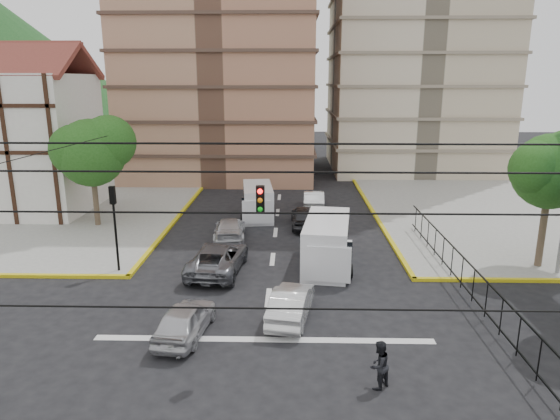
{
  "coord_description": "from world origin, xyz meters",
  "views": [
    {
      "loc": [
        1.02,
        -15.93,
        9.61
      ],
      "look_at": [
        0.52,
        5.48,
        4.0
      ],
      "focal_mm": 32.0,
      "sensor_mm": 36.0,
      "label": 1
    }
  ],
  "objects_px": {
    "car_white_front_right": "(291,303)",
    "pedestrian_crosswalk": "(379,365)",
    "van_right_lane": "(327,245)",
    "car_silver_front_left": "(185,319)",
    "van_left_lane": "(258,203)",
    "traffic_light_nw": "(114,214)"
  },
  "relations": [
    {
      "from": "car_white_front_right",
      "to": "pedestrian_crosswalk",
      "type": "bearing_deg",
      "value": 130.19
    },
    {
      "from": "van_right_lane",
      "to": "car_silver_front_left",
      "type": "height_order",
      "value": "van_right_lane"
    },
    {
      "from": "van_left_lane",
      "to": "car_silver_front_left",
      "type": "height_order",
      "value": "van_left_lane"
    },
    {
      "from": "traffic_light_nw",
      "to": "car_white_front_right",
      "type": "relative_size",
      "value": 1.07
    },
    {
      "from": "traffic_light_nw",
      "to": "van_right_lane",
      "type": "relative_size",
      "value": 0.75
    },
    {
      "from": "traffic_light_nw",
      "to": "van_left_lane",
      "type": "height_order",
      "value": "traffic_light_nw"
    },
    {
      "from": "van_left_lane",
      "to": "traffic_light_nw",
      "type": "bearing_deg",
      "value": -127.01
    },
    {
      "from": "van_left_lane",
      "to": "car_silver_front_left",
      "type": "bearing_deg",
      "value": -101.7
    },
    {
      "from": "van_right_lane",
      "to": "pedestrian_crosswalk",
      "type": "height_order",
      "value": "van_right_lane"
    },
    {
      "from": "van_left_lane",
      "to": "pedestrian_crosswalk",
      "type": "xyz_separation_m",
      "value": [
        5.23,
        -20.3,
        -0.29
      ]
    },
    {
      "from": "van_right_lane",
      "to": "car_white_front_right",
      "type": "distance_m",
      "value": 6.15
    },
    {
      "from": "traffic_light_nw",
      "to": "pedestrian_crosswalk",
      "type": "xyz_separation_m",
      "value": [
        11.64,
        -9.57,
        -2.3
      ]
    },
    {
      "from": "van_left_lane",
      "to": "car_silver_front_left",
      "type": "distance_m",
      "value": 17.15
    },
    {
      "from": "traffic_light_nw",
      "to": "van_left_lane",
      "type": "relative_size",
      "value": 0.84
    },
    {
      "from": "car_white_front_right",
      "to": "pedestrian_crosswalk",
      "type": "distance_m",
      "value": 5.54
    },
    {
      "from": "traffic_light_nw",
      "to": "car_silver_front_left",
      "type": "height_order",
      "value": "traffic_light_nw"
    },
    {
      "from": "car_silver_front_left",
      "to": "car_white_front_right",
      "type": "height_order",
      "value": "same"
    },
    {
      "from": "van_right_lane",
      "to": "van_left_lane",
      "type": "distance_m",
      "value": 10.6
    },
    {
      "from": "van_right_lane",
      "to": "van_left_lane",
      "type": "relative_size",
      "value": 1.11
    },
    {
      "from": "car_white_front_right",
      "to": "car_silver_front_left",
      "type": "bearing_deg",
      "value": 30.52
    },
    {
      "from": "traffic_light_nw",
      "to": "van_left_lane",
      "type": "xyz_separation_m",
      "value": [
        6.41,
        10.73,
        -2.0
      ]
    },
    {
      "from": "van_left_lane",
      "to": "car_silver_front_left",
      "type": "relative_size",
      "value": 1.33
    }
  ]
}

